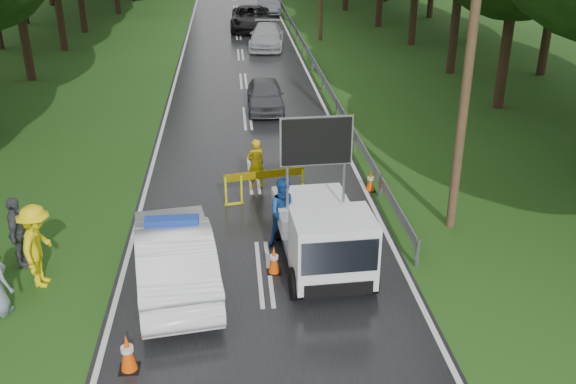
{
  "coord_description": "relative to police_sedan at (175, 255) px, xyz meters",
  "views": [
    {
      "loc": [
        -0.63,
        -13.11,
        8.07
      ],
      "look_at": [
        0.73,
        1.77,
        1.3
      ],
      "focal_mm": 40.0,
      "sensor_mm": 36.0,
      "label": 1
    }
  ],
  "objects": [
    {
      "name": "guardrail",
      "position": [
        5.74,
        29.99,
        -0.25
      ],
      "size": [
        0.12,
        60.06,
        0.7
      ],
      "color": "gray",
      "rests_on": "ground"
    },
    {
      "name": "queue_car_fourth",
      "position": [
        4.64,
        39.28,
        0.01
      ],
      "size": [
        1.85,
        4.92,
        1.6
      ],
      "primitive_type": "imported",
      "rotation": [
        0.0,
        0.0,
        -0.03
      ],
      "color": "#42454B",
      "rests_on": "ground"
    },
    {
      "name": "cone_near_left",
      "position": [
        -0.7,
        -2.91,
        -0.4
      ],
      "size": [
        0.38,
        0.38,
        0.81
      ],
      "color": "black",
      "rests_on": "ground"
    },
    {
      "name": "cone_right",
      "position": [
        5.54,
        4.83,
        -0.47
      ],
      "size": [
        0.32,
        0.32,
        0.68
      ],
      "color": "black",
      "rests_on": "ground"
    },
    {
      "name": "road",
      "position": [
        2.04,
        30.33,
        -0.78
      ],
      "size": [
        7.0,
        140.0,
        0.02
      ],
      "primitive_type": "cube",
      "color": "black",
      "rests_on": "ground"
    },
    {
      "name": "cone_left_mid",
      "position": [
        0.04,
        0.83,
        -0.39
      ],
      "size": [
        0.39,
        0.39,
        0.82
      ],
      "color": "black",
      "rests_on": "ground"
    },
    {
      "name": "queue_car_second",
      "position": [
        3.67,
        26.21,
        -0.1
      ],
      "size": [
        2.45,
        4.99,
        1.4
      ],
      "primitive_type": "imported",
      "rotation": [
        0.0,
        0.0,
        -0.11
      ],
      "color": "#A2A5AA",
      "rests_on": "ground"
    },
    {
      "name": "queue_car_first",
      "position": [
        2.84,
        13.55,
        -0.15
      ],
      "size": [
        1.56,
        3.78,
        1.28
      ],
      "primitive_type": "imported",
      "rotation": [
        0.0,
        0.0,
        -0.01
      ],
      "color": "#42454A",
      "rests_on": "ground"
    },
    {
      "name": "utility_pole_near",
      "position": [
        7.24,
        2.33,
        4.27
      ],
      "size": [
        1.4,
        0.24,
        10.0
      ],
      "color": "#4D3323",
      "rests_on": "ground"
    },
    {
      "name": "work_truck",
      "position": [
        3.46,
        0.47,
        0.14
      ],
      "size": [
        2.12,
        4.39,
        3.43
      ],
      "rotation": [
        0.0,
        0.0,
        0.05
      ],
      "color": "gray",
      "rests_on": "ground"
    },
    {
      "name": "barrier",
      "position": [
        2.28,
        4.33,
        -0.05
      ],
      "size": [
        2.36,
        0.45,
        0.99
      ],
      "rotation": [
        0.0,
        0.0,
        0.17
      ],
      "color": "#DCE70C",
      "rests_on": "ground"
    },
    {
      "name": "cone_far",
      "position": [
        2.7,
        2.83,
        -0.47
      ],
      "size": [
        0.32,
        0.32,
        0.68
      ],
      "color": "black",
      "rests_on": "ground"
    },
    {
      "name": "cone_center",
      "position": [
        2.27,
        0.33,
        -0.44
      ],
      "size": [
        0.34,
        0.34,
        0.72
      ],
      "color": "black",
      "rests_on": "ground"
    },
    {
      "name": "officer",
      "position": [
        2.08,
        5.33,
        0.01
      ],
      "size": [
        0.68,
        0.57,
        1.6
      ],
      "primitive_type": "imported",
      "rotation": [
        0.0,
        0.0,
        3.52
      ],
      "color": "gold",
      "rests_on": "ground"
    },
    {
      "name": "bystander_left",
      "position": [
        -3.07,
        0.33,
        0.21
      ],
      "size": [
        0.8,
        1.32,
        2.0
      ],
      "primitive_type": "imported",
      "rotation": [
        0.0,
        0.0,
        1.52
      ],
      "color": "yellow",
      "rests_on": "ground"
    },
    {
      "name": "ground",
      "position": [
        2.04,
        0.33,
        -0.79
      ],
      "size": [
        160.0,
        160.0,
        0.0
      ],
      "primitive_type": "plane",
      "color": "#1F4212",
      "rests_on": "ground"
    },
    {
      "name": "civilian",
      "position": [
        2.66,
        1.66,
        0.13
      ],
      "size": [
        0.95,
        0.76,
        1.84
      ],
      "primitive_type": "imported",
      "rotation": [
        0.0,
        0.0,
        0.08
      ],
      "color": "#164292",
      "rests_on": "ground"
    },
    {
      "name": "bystander_mid",
      "position": [
        -3.78,
        1.24,
        0.1
      ],
      "size": [
        0.56,
        1.1,
        1.8
      ],
      "primitive_type": "imported",
      "rotation": [
        0.0,
        0.0,
        1.69
      ],
      "color": "#43474B",
      "rests_on": "ground"
    },
    {
      "name": "police_sedan",
      "position": [
        0.0,
        0.0,
        0.0
      ],
      "size": [
        2.34,
        4.98,
        1.74
      ],
      "rotation": [
        0.0,
        0.0,
        3.28
      ],
      "color": "white",
      "rests_on": "ground"
    },
    {
      "name": "queue_car_third",
      "position": [
        2.95,
        32.21,
        0.01
      ],
      "size": [
        2.91,
        5.89,
        1.61
      ],
      "primitive_type": "imported",
      "rotation": [
        0.0,
        0.0,
        -0.04
      ],
      "color": "black",
      "rests_on": "ground"
    }
  ]
}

